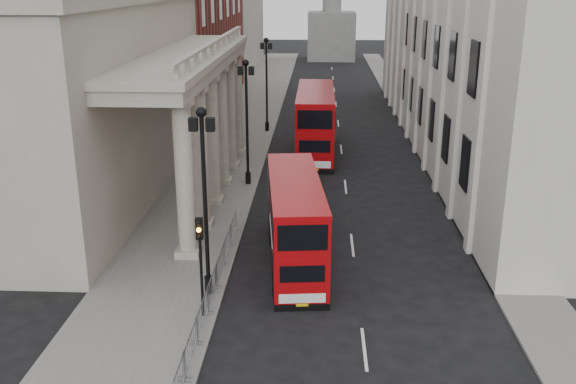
% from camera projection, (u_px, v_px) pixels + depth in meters
% --- Properties ---
extents(ground, '(260.00, 260.00, 0.00)m').
position_uv_depth(ground, '(207.00, 344.00, 24.58)').
color(ground, black).
rests_on(ground, ground).
extents(sidewalk_west, '(6.00, 140.00, 0.12)m').
position_uv_depth(sidewalk_west, '(232.00, 147.00, 53.13)').
color(sidewalk_west, slate).
rests_on(sidewalk_west, ground).
extents(sidewalk_east, '(3.00, 140.00, 0.12)m').
position_uv_depth(sidewalk_east, '(433.00, 150.00, 52.35)').
color(sidewalk_east, slate).
rests_on(sidewalk_east, ground).
extents(kerb, '(0.20, 140.00, 0.14)m').
position_uv_depth(kerb, '(268.00, 148.00, 52.98)').
color(kerb, slate).
rests_on(kerb, ground).
extents(portico_building, '(9.00, 28.00, 12.00)m').
position_uv_depth(portico_building, '(86.00, 102.00, 40.23)').
color(portico_building, gray).
rests_on(portico_building, ground).
extents(brick_building, '(9.00, 32.00, 22.00)m').
position_uv_depth(brick_building, '(181.00, 2.00, 67.08)').
color(brick_building, maroon).
rests_on(brick_building, ground).
extents(west_building_far, '(9.00, 30.00, 20.00)m').
position_uv_depth(west_building_far, '(225.00, 2.00, 97.72)').
color(west_building_far, gray).
rests_on(west_building_far, ground).
extents(lamp_post_south, '(1.05, 0.44, 8.32)m').
position_uv_depth(lamp_post_south, '(205.00, 190.00, 26.84)').
color(lamp_post_south, black).
rests_on(lamp_post_south, sidewalk_west).
extents(lamp_post_mid, '(1.05, 0.44, 8.32)m').
position_uv_depth(lamp_post_mid, '(247.00, 114.00, 42.00)').
color(lamp_post_mid, black).
rests_on(lamp_post_mid, sidewalk_west).
extents(lamp_post_north, '(1.05, 0.44, 8.32)m').
position_uv_depth(lamp_post_north, '(267.00, 78.00, 57.16)').
color(lamp_post_north, black).
rests_on(lamp_post_north, sidewalk_west).
extents(traffic_light, '(0.28, 0.33, 4.30)m').
position_uv_depth(traffic_light, '(200.00, 249.00, 25.49)').
color(traffic_light, black).
rests_on(traffic_light, sidewalk_west).
extents(crowd_barriers, '(0.50, 18.75, 1.10)m').
position_uv_depth(crowd_barriers, '(207.00, 301.00, 26.49)').
color(crowd_barriers, gray).
rests_on(crowd_barriers, sidewalk_west).
extents(bus_near, '(3.38, 10.06, 4.26)m').
position_uv_depth(bus_near, '(295.00, 220.00, 30.98)').
color(bus_near, '#A5070B').
rests_on(bus_near, ground).
extents(bus_far, '(2.90, 11.76, 5.08)m').
position_uv_depth(bus_far, '(315.00, 121.00, 50.66)').
color(bus_far, '#99070A').
rests_on(bus_far, ground).
extents(pedestrian_a, '(0.62, 0.43, 1.61)m').
position_uv_depth(pedestrian_a, '(184.00, 202.00, 37.40)').
color(pedestrian_a, black).
rests_on(pedestrian_a, sidewalk_west).
extents(pedestrian_b, '(1.11, 1.02, 1.84)m').
position_uv_depth(pedestrian_b, '(200.00, 190.00, 39.30)').
color(pedestrian_b, black).
rests_on(pedestrian_b, sidewalk_west).
extents(pedestrian_c, '(0.95, 0.74, 1.72)m').
position_uv_depth(pedestrian_c, '(198.00, 180.00, 41.37)').
color(pedestrian_c, black).
rests_on(pedestrian_c, sidewalk_west).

